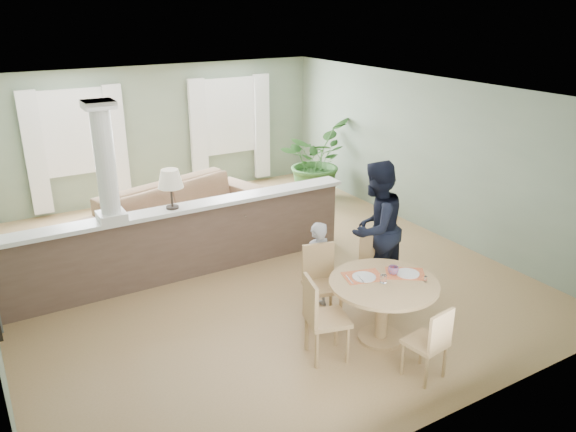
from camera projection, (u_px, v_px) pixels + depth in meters
ground at (247, 267)px, 8.69m from camera, size 8.00×8.00×0.00m
room_shell at (224, 145)px, 8.53m from camera, size 7.02×8.02×2.71m
pony_wall at (179, 234)px, 8.13m from camera, size 5.32×0.38×2.70m
sofa at (181, 215)px, 9.47m from camera, size 3.52×2.16×0.96m
houseplant at (314, 160)px, 11.50m from camera, size 1.94×1.92×1.63m
dining_table at (383, 293)px, 6.63m from camera, size 1.29×1.29×0.88m
chair_far_boy at (321, 279)px, 7.15m from camera, size 0.54×0.54×0.98m
chair_far_man at (374, 266)px, 7.60m from camera, size 0.55×0.55×0.91m
chair_near at (431, 341)px, 5.96m from camera, size 0.44×0.44×0.87m
chair_side at (321, 315)px, 6.30m from camera, size 0.56×0.56×1.01m
child_person at (316, 266)px, 7.35m from camera, size 0.49×0.36×1.22m
man_person at (375, 229)px, 7.66m from camera, size 1.10×0.97×1.90m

